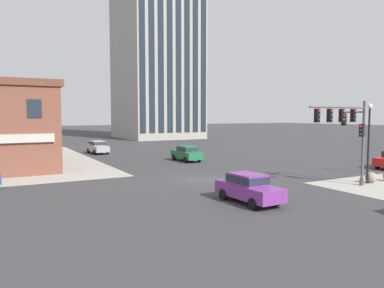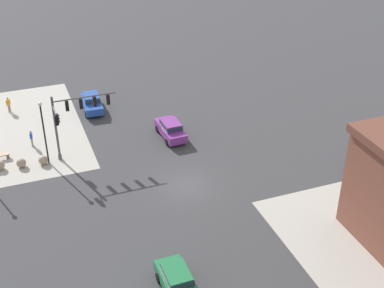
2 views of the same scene
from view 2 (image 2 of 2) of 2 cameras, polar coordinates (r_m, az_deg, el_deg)
ground_plane at (r=44.45m, az=-0.63°, el=-4.38°), size 320.00×320.00×0.00m
traffic_signal_main at (r=47.21m, az=-12.59°, el=2.94°), size 5.54×2.09×6.06m
bollard_sphere_curb_a at (r=48.67m, az=-15.35°, el=-1.65°), size 0.83×0.83×0.83m
bollard_sphere_curb_b at (r=48.80m, az=-17.48°, el=-1.91°), size 0.83×0.83×0.83m
bollard_sphere_curb_c at (r=49.05m, az=-19.52°, el=-2.13°), size 0.83×0.83×0.83m
pedestrian_near_bench at (r=58.50m, az=-18.71°, el=4.02°), size 0.45×0.38×1.63m
pedestrian_at_curb at (r=51.49m, az=-16.51°, el=0.67°), size 0.27×0.54×1.59m
street_lamp_corner_near at (r=47.13m, az=-15.34°, el=1.81°), size 0.36×0.36×5.90m
car_main_northbound_far at (r=48.41m, az=19.24°, el=-1.81°), size 4.51×2.12×1.68m
car_main_southbound_near at (r=50.83m, az=-2.25°, el=1.63°), size 1.99×4.45×1.68m
car_cross_eastbound at (r=34.80m, az=-1.54°, el=-14.20°), size 1.90×4.40×1.68m
car_cross_westbound at (r=56.81m, az=-10.47°, el=4.38°), size 2.08×4.49×1.68m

